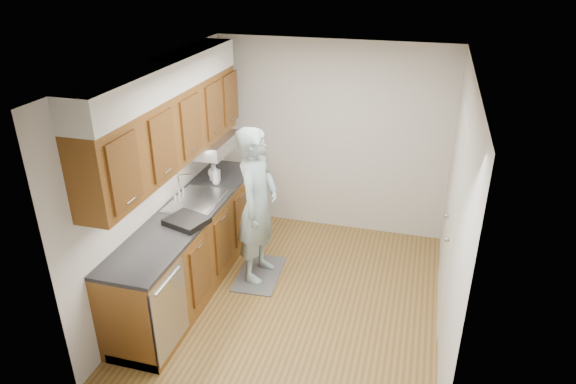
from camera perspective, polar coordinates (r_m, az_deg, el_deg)
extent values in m
plane|color=olive|center=(5.72, 0.92, -11.77)|extent=(3.50, 3.50, 0.00)
plane|color=white|center=(4.66, 1.14, 13.54)|extent=(3.50, 3.50, 0.00)
cube|color=beige|center=(5.59, -14.02, 1.36)|extent=(0.02, 3.50, 2.50)
cube|color=beige|center=(4.95, 18.08, -2.43)|extent=(0.02, 3.50, 2.50)
cube|color=beige|center=(6.65, 4.83, 5.91)|extent=(3.00, 0.02, 2.50)
cube|color=brown|center=(5.83, -10.60, -6.14)|extent=(0.60, 2.80, 0.90)
cube|color=black|center=(5.61, -11.12, -2.02)|extent=(0.63, 2.80, 0.04)
cube|color=#B2B2B7|center=(5.77, -10.11, -1.43)|extent=(0.48, 0.68, 0.14)
cube|color=#B2B2B7|center=(5.75, -10.15, -0.95)|extent=(0.52, 0.72, 0.01)
cube|color=#B2B2B7|center=(4.90, -13.00, -12.84)|extent=(0.03, 0.60, 0.80)
cube|color=brown|center=(5.32, -13.10, 6.85)|extent=(0.33, 2.80, 0.75)
cube|color=silver|center=(5.18, -13.68, 12.36)|extent=(0.35, 2.80, 0.30)
cube|color=#A5A5AA|center=(6.15, -8.51, 5.28)|extent=(0.46, 0.75, 0.16)
cube|color=white|center=(5.32, 17.58, -3.10)|extent=(0.02, 1.22, 2.05)
cube|color=#5F5F61|center=(6.10, -3.19, -9.06)|extent=(0.52, 0.83, 0.02)
imported|color=#88A1A6|center=(5.59, -3.44, -0.38)|extent=(0.53, 0.75, 2.03)
imported|color=silver|center=(6.09, -8.06, 1.93)|extent=(0.12, 0.12, 0.24)
imported|color=silver|center=(6.19, -8.14, 2.17)|extent=(0.13, 0.13, 0.21)
imported|color=silver|center=(6.30, -8.33, 2.40)|extent=(0.19, 0.19, 0.17)
cube|color=black|center=(5.29, -11.18, -3.18)|extent=(0.47, 0.43, 0.06)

